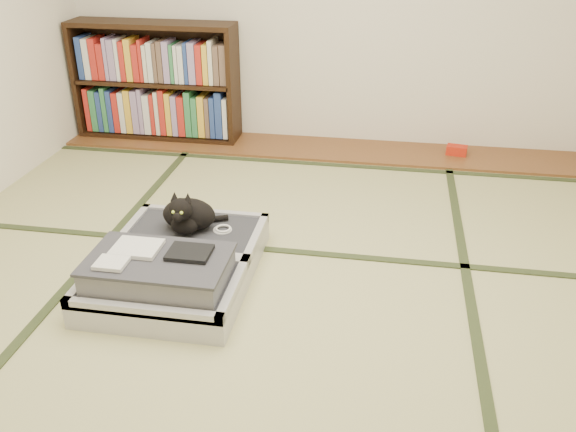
# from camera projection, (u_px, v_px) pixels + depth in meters

# --- Properties ---
(floor) EXTENTS (4.50, 4.50, 0.00)m
(floor) POSITION_uv_depth(u_px,v_px,m) (266.00, 291.00, 3.05)
(floor) COLOR tan
(floor) RESTS_ON ground
(wood_strip) EXTENTS (4.00, 0.50, 0.02)m
(wood_strip) POSITION_uv_depth(u_px,v_px,m) (317.00, 149.00, 4.80)
(wood_strip) COLOR brown
(wood_strip) RESTS_ON ground
(red_item) EXTENTS (0.16, 0.12, 0.07)m
(red_item) POSITION_uv_depth(u_px,v_px,m) (457.00, 150.00, 4.64)
(red_item) COLOR red
(red_item) RESTS_ON wood_strip
(tatami_borders) EXTENTS (4.00, 4.50, 0.01)m
(tatami_borders) POSITION_uv_depth(u_px,v_px,m) (284.00, 242.00, 3.48)
(tatami_borders) COLOR #2D381E
(tatami_borders) RESTS_ON ground
(bookcase) EXTENTS (1.31, 0.30, 0.92)m
(bookcase) POSITION_uv_depth(u_px,v_px,m) (156.00, 84.00, 4.86)
(bookcase) COLOR black
(bookcase) RESTS_ON wood_strip
(suitcase) EXTENTS (0.75, 1.00, 0.29)m
(suitcase) POSITION_uv_depth(u_px,v_px,m) (175.00, 266.00, 3.07)
(suitcase) COLOR #AEAEB3
(suitcase) RESTS_ON floor
(cat) EXTENTS (0.33, 0.33, 0.27)m
(cat) POSITION_uv_depth(u_px,v_px,m) (188.00, 215.00, 3.26)
(cat) COLOR black
(cat) RESTS_ON suitcase
(cable_coil) EXTENTS (0.10, 0.10, 0.02)m
(cable_coil) POSITION_uv_depth(u_px,v_px,m) (223.00, 229.00, 3.30)
(cable_coil) COLOR white
(cable_coil) RESTS_ON suitcase
(hanger) EXTENTS (0.40, 0.25, 0.01)m
(hanger) POSITION_uv_depth(u_px,v_px,m) (184.00, 263.00, 3.27)
(hanger) COLOR black
(hanger) RESTS_ON floor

